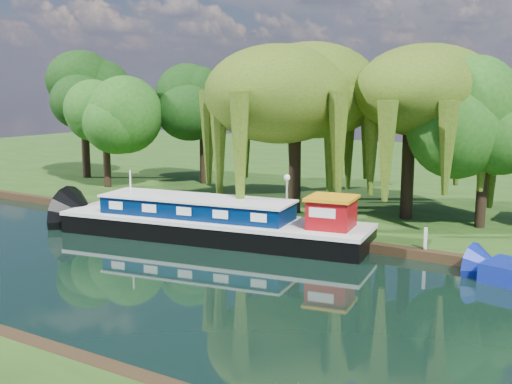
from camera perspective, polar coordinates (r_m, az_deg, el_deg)
The scene contains 13 objects.
ground at distance 27.72m, azimuth -9.11°, elevation -7.12°, with size 120.00×120.00×0.00m, color black.
far_bank at distance 57.16m, azimuth 14.04°, elevation 1.60°, with size 120.00×52.00×0.45m, color #1C3D10.
dutch_barge at distance 33.04m, azimuth -3.71°, elevation -2.75°, with size 16.80×6.43×3.46m.
red_dinghy at distance 35.91m, azimuth -10.04°, elevation -3.28°, with size 2.26×3.17×0.66m, color maroon.
willow_left at distance 37.09m, azimuth 3.54°, elevation 8.51°, with size 7.77×7.77×9.31m.
willow_right at distance 36.40m, azimuth 13.56°, elevation 7.66°, with size 7.20×7.20×8.77m.
tree_far_left at distance 47.78m, azimuth -13.27°, elevation 6.77°, with size 4.80×4.80×7.74m.
tree_far_back at distance 53.04m, azimuth -15.08°, elevation 8.03°, with size 5.37×5.37×9.04m.
tree_far_mid at distance 48.41m, azimuth -4.75°, elevation 7.41°, with size 4.99×4.99×8.17m.
tree_far_right at distance 35.17m, azimuth 19.71°, elevation 5.45°, with size 4.66×4.66×7.63m.
lamppost at distance 35.28m, azimuth 2.75°, elevation 0.63°, with size 0.36×0.36×2.56m.
mooring_posts at distance 34.29m, azimuth -0.46°, elevation -2.12°, with size 19.16×0.16×1.00m.
reeds_near at distance 17.93m, azimuth -8.66°, elevation -14.80°, with size 33.70×1.50×1.10m.
Camera 1 is at (17.72, -19.79, 7.93)m, focal length 45.00 mm.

